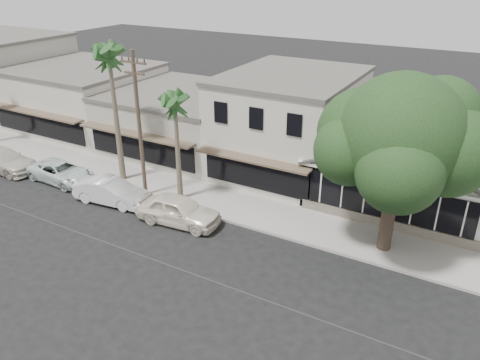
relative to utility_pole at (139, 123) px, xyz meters
The scene contains 15 objects.
ground 11.44m from the utility_pole, 30.02° to the right, with size 140.00×140.00×0.00m, color black.
sidewalk_north 5.06m from the utility_pole, 57.17° to the left, with size 90.00×3.50×0.15m, color #9E9991.
corner_shop 15.93m from the utility_pole, 27.45° to the left, with size 10.40×8.60×5.10m.
row_building_near 10.36m from the utility_pole, 54.14° to the left, with size 8.00×10.00×6.50m, color beige.
row_building_midnear 9.23m from the utility_pole, 109.87° to the left, with size 10.00×10.00×4.20m, color #B5B1A3.
row_building_midfar 16.01m from the utility_pole, 148.42° to the left, with size 11.00×10.00×5.00m, color beige.
row_building_far 25.90m from the utility_pole, 161.28° to the left, with size 11.00×10.00×6.80m, color #B5B1A3.
utility_pole is the anchor object (origin of this frame).
car_0 5.71m from the utility_pole, 23.83° to the right, with size 1.95×4.85×1.65m, color white.
car_1 4.54m from the utility_pole, 126.38° to the right, with size 1.61×4.61×1.52m, color white.
car_2 7.55m from the utility_pole, behind, with size 2.23×4.83×1.34m, color silver.
car_3 12.07m from the utility_pole, behind, with size 2.16×5.32×1.54m, color beige.
shade_tree 14.52m from the utility_pole, ahead, with size 8.19×7.41×9.09m.
palm_east 2.64m from the utility_pole, 16.48° to the left, with size 3.22×3.22×7.17m.
palm_mid 4.50m from the utility_pole, 159.40° to the left, with size 3.54×3.54×9.46m.
Camera 1 is at (8.93, -14.62, 13.44)m, focal length 35.00 mm.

